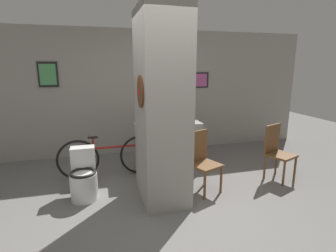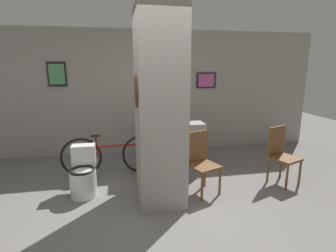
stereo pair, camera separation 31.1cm
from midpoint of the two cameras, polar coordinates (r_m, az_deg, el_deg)
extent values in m
plane|color=slate|center=(3.55, -3.96, -18.66)|extent=(14.00, 14.00, 0.00)
cube|color=gray|center=(5.66, -9.45, 7.11)|extent=(8.00, 0.06, 2.60)
cube|color=black|center=(5.66, -26.15, 10.04)|extent=(0.36, 0.02, 0.48)
cube|color=#4C9959|center=(5.64, -26.18, 10.03)|extent=(0.30, 0.01, 0.39)
cube|color=black|center=(5.94, 5.27, 9.92)|extent=(0.44, 0.02, 0.34)
cube|color=#B24C8C|center=(5.92, 5.31, 9.91)|extent=(0.36, 0.01, 0.28)
cube|color=gray|center=(3.57, -3.93, 3.87)|extent=(0.61, 0.96, 2.60)
cylinder|color=#593319|center=(3.30, -8.76, 7.39)|extent=(0.03, 0.40, 0.40)
cylinder|color=red|center=(3.30, -9.02, 7.38)|extent=(0.01, 0.07, 0.07)
cube|color=gray|center=(4.71, -1.87, -4.61)|extent=(1.17, 0.44, 0.88)
cylinder|color=white|center=(4.03, -19.99, -12.29)|extent=(0.38, 0.38, 0.39)
torus|color=black|center=(3.95, -20.23, -9.57)|extent=(0.37, 0.37, 0.04)
cube|color=white|center=(4.13, -20.11, -6.42)|extent=(0.34, 0.20, 0.31)
cylinder|color=brown|center=(3.81, 5.65, -12.91)|extent=(0.04, 0.04, 0.41)
cylinder|color=brown|center=(4.03, 9.27, -11.54)|extent=(0.04, 0.04, 0.41)
cylinder|color=brown|center=(4.04, 2.33, -11.29)|extent=(0.04, 0.04, 0.41)
cylinder|color=brown|center=(4.24, 5.92, -10.10)|extent=(0.04, 0.04, 0.41)
cube|color=brown|center=(3.94, 5.87, -8.49)|extent=(0.51, 0.51, 0.04)
cube|color=brown|center=(3.98, 4.17, -4.35)|extent=(0.38, 0.17, 0.47)
cylinder|color=brown|center=(4.50, 22.09, -9.64)|extent=(0.04, 0.04, 0.41)
cylinder|color=brown|center=(4.78, 24.24, -8.52)|extent=(0.04, 0.04, 0.41)
cylinder|color=brown|center=(4.67, 18.52, -8.54)|extent=(0.04, 0.04, 0.41)
cylinder|color=brown|center=(4.94, 20.80, -7.54)|extent=(0.04, 0.04, 0.41)
cube|color=brown|center=(4.64, 21.64, -5.99)|extent=(0.51, 0.51, 0.04)
cube|color=brown|center=(4.66, 20.01, -2.52)|extent=(0.38, 0.17, 0.47)
torus|color=black|center=(4.65, -20.84, -6.96)|extent=(0.69, 0.04, 0.69)
torus|color=black|center=(4.65, -8.12, -6.21)|extent=(0.69, 0.04, 0.69)
cylinder|color=maroon|center=(4.57, -14.60, -4.52)|extent=(0.94, 0.04, 0.04)
cylinder|color=maroon|center=(4.58, -17.82, -4.70)|extent=(0.03, 0.03, 0.36)
cylinder|color=maroon|center=(4.59, -8.82, -4.16)|extent=(0.03, 0.03, 0.32)
cube|color=black|center=(4.52, -17.99, -2.31)|extent=(0.16, 0.06, 0.04)
cylinder|color=#262626|center=(4.55, -8.89, -2.21)|extent=(0.03, 0.42, 0.03)
cylinder|color=#267233|center=(4.60, -0.61, 1.66)|extent=(0.07, 0.07, 0.16)
cylinder|color=#267233|center=(4.58, -0.62, 3.04)|extent=(0.03, 0.03, 0.07)
sphere|color=#333333|center=(4.57, -0.62, 3.57)|extent=(0.03, 0.03, 0.03)
cylinder|color=olive|center=(4.59, 0.88, 1.42)|extent=(0.07, 0.07, 0.12)
cylinder|color=olive|center=(4.57, 0.88, 2.51)|extent=(0.03, 0.03, 0.05)
sphere|color=#333333|center=(4.56, 0.88, 2.95)|extent=(0.03, 0.03, 0.03)
camera|label=1|loc=(0.16, -92.20, -0.51)|focal=28.00mm
camera|label=2|loc=(0.16, 87.80, 0.51)|focal=28.00mm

